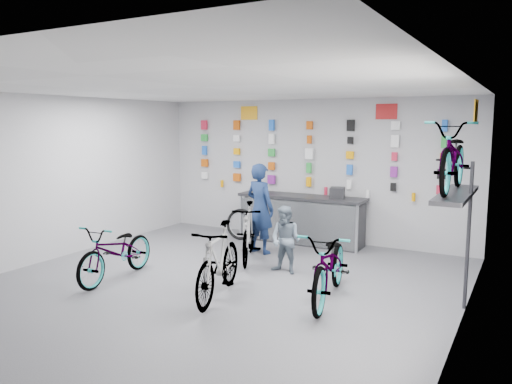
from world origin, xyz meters
The scene contains 20 objects.
floor centered at (0.00, 0.00, 0.00)m, with size 8.00×8.00×0.00m, color #4E4E52.
ceiling centered at (0.00, 0.00, 3.00)m, with size 8.00×8.00×0.00m, color white.
wall_back centered at (0.00, 4.00, 1.50)m, with size 7.00×7.00×0.00m, color #BDBDBF.
wall_left centered at (-3.50, 0.00, 1.50)m, with size 8.00×8.00×0.00m, color #BDBDBF.
wall_right centered at (3.50, 0.00, 1.50)m, with size 8.00×8.00×0.00m, color #BDBDBF.
counter centered at (0.00, 3.54, 0.49)m, with size 2.70×0.66×1.00m.
merch_wall centered at (-0.07, 3.93, 1.81)m, with size 5.58×0.08×1.57m.
wall_bracket centered at (3.33, 1.20, 1.46)m, with size 0.39×1.90×2.00m.
sign_left centered at (-1.50, 3.98, 2.72)m, with size 0.42×0.02×0.30m, color #F7A81A.
sign_right centered at (1.60, 3.98, 2.72)m, with size 0.42×0.02×0.30m, color red.
sign_side centered at (3.48, 1.20, 2.65)m, with size 0.02×0.40×0.30m, color #F7A81A.
bike_left centered at (-1.56, -0.18, 0.46)m, with size 0.62×1.77×0.93m, color gray.
bike_center centered at (0.34, -0.10, 0.54)m, with size 0.51×1.79×1.08m, color gray.
bike_right centered at (1.78, 0.56, 0.52)m, with size 0.69×1.98×1.04m, color gray.
bike_service centered at (-0.27, 1.80, 0.53)m, with size 0.50×1.76×1.06m, color gray.
bike_wall centered at (3.25, 1.20, 2.05)m, with size 0.63×1.80×0.95m, color gray.
clerk centered at (-0.36, 2.41, 0.87)m, with size 0.63×0.42×1.74m, color #142449.
customer centered at (0.65, 1.45, 0.57)m, with size 0.55×0.43×1.14m, color slate.
spare_wheel centered at (-1.25, 3.17, 0.33)m, with size 0.69×0.23×0.68m.
register centered at (0.78, 3.55, 1.11)m, with size 0.28×0.30×0.22m, color black.
Camera 1 is at (4.16, -5.88, 2.50)m, focal length 35.00 mm.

